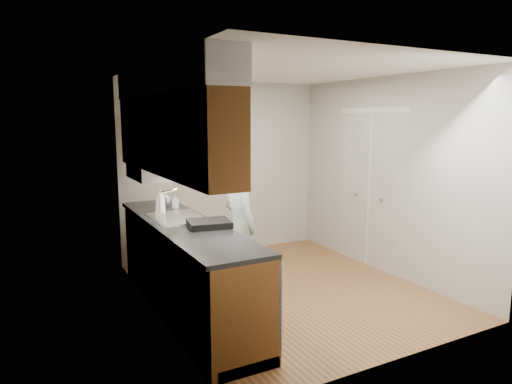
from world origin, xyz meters
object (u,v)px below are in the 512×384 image
(steel_can, at_px, (164,203))
(soap_bottle_a, at_px, (160,201))
(soap_bottle_b, at_px, (175,201))
(dish_rack, at_px, (209,224))
(soap_bottle_c, at_px, (164,197))
(person, at_px, (239,219))

(steel_can, bearing_deg, soap_bottle_a, -114.78)
(soap_bottle_b, relative_size, dish_rack, 0.42)
(soap_bottle_a, distance_m, soap_bottle_c, 0.51)
(person, distance_m, soap_bottle_c, 1.04)
(soap_bottle_a, bearing_deg, dish_rack, -73.88)
(soap_bottle_a, bearing_deg, person, -24.85)
(soap_bottle_c, distance_m, steel_can, 0.20)
(soap_bottle_a, height_order, soap_bottle_b, soap_bottle_a)
(person, xyz_separation_m, steel_can, (-0.66, 0.65, 0.12))
(soap_bottle_b, height_order, dish_rack, soap_bottle_b)
(soap_bottle_c, bearing_deg, person, -54.04)
(soap_bottle_b, xyz_separation_m, dish_rack, (-0.00, -1.05, -0.05))
(soap_bottle_b, relative_size, soap_bottle_c, 0.89)
(steel_can, distance_m, dish_rack, 1.11)
(soap_bottle_a, relative_size, soap_bottle_c, 1.55)
(person, distance_m, dish_rack, 0.73)
(soap_bottle_c, bearing_deg, soap_bottle_a, -111.51)
(person, height_order, steel_can, person)
(person, height_order, soap_bottle_b, person)
(person, bearing_deg, soap_bottle_b, 37.16)
(person, height_order, soap_bottle_c, person)
(person, relative_size, steel_can, 15.05)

